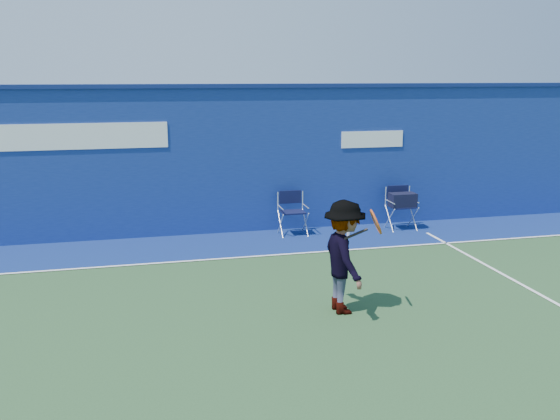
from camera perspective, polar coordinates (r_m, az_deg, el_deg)
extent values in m
plane|color=#284927|center=(7.83, -2.77, -11.71)|extent=(80.00, 80.00, 0.00)
cube|color=navy|center=(12.40, -7.23, 4.63)|extent=(24.00, 0.40, 3.00)
cube|color=navy|center=(12.28, -7.44, 11.76)|extent=(24.00, 0.50, 0.08)
cube|color=white|center=(12.18, -21.47, 6.54)|extent=(4.50, 0.02, 0.50)
cube|color=white|center=(13.02, 8.88, 6.74)|extent=(1.40, 0.02, 0.35)
cube|color=navy|center=(11.65, -6.45, -3.43)|extent=(24.00, 1.80, 0.01)
cube|color=white|center=(10.79, -5.87, -4.70)|extent=(24.00, 0.06, 0.01)
cube|color=black|center=(12.25, 1.26, -0.20)|extent=(0.47, 0.40, 0.03)
cube|color=silver|center=(12.42, 1.00, 0.91)|extent=(0.54, 0.02, 0.39)
cube|color=black|center=(12.41, 1.00, 1.26)|extent=(0.47, 0.03, 0.27)
cube|color=black|center=(12.96, 11.63, 0.32)|extent=(0.48, 0.41, 0.03)
cube|color=silver|center=(13.13, 11.24, 1.39)|extent=(0.55, 0.02, 0.40)
cube|color=black|center=(13.12, 11.25, 1.73)|extent=(0.48, 0.03, 0.28)
cube|color=black|center=(12.90, 11.72, 0.94)|extent=(0.55, 0.32, 0.30)
cylinder|color=silver|center=(12.26, 6.61, -2.04)|extent=(0.07, 0.07, 0.24)
imported|color=#EA4738|center=(8.26, 6.19, -4.52)|extent=(0.61, 1.04, 1.60)
torus|color=#BA4618|center=(8.16, 9.20, -1.13)|extent=(0.25, 0.40, 0.35)
cylinder|color=gray|center=(8.16, 9.20, -1.13)|extent=(0.19, 0.33, 0.29)
cylinder|color=black|center=(8.02, 7.32, -2.30)|extent=(0.33, 0.10, 0.17)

